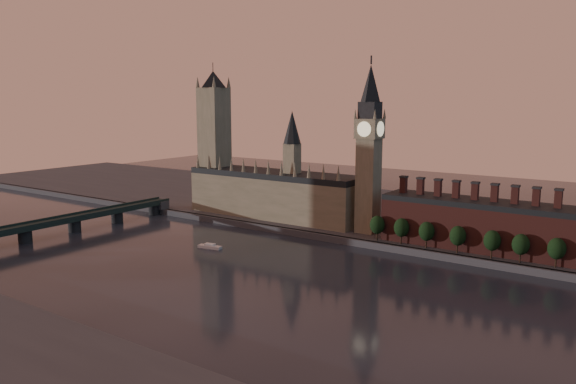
# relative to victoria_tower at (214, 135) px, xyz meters

# --- Properties ---
(ground) EXTENTS (900.00, 900.00, 0.00)m
(ground) POSITION_rel_victoria_tower_xyz_m (120.00, -115.00, -59.09)
(ground) COLOR black
(ground) RESTS_ON ground
(north_bank) EXTENTS (900.00, 182.00, 4.00)m
(north_bank) POSITION_rel_victoria_tower_xyz_m (120.00, 63.04, -57.09)
(north_bank) COLOR #414145
(north_bank) RESTS_ON ground
(palace_of_westminster) EXTENTS (130.00, 30.30, 74.00)m
(palace_of_westminster) POSITION_rel_victoria_tower_xyz_m (55.59, -0.09, -37.46)
(palace_of_westminster) COLOR gray
(palace_of_westminster) RESTS_ON north_bank
(victoria_tower) EXTENTS (24.00, 24.00, 108.00)m
(victoria_tower) POSITION_rel_victoria_tower_xyz_m (0.00, 0.00, 0.00)
(victoria_tower) COLOR gray
(victoria_tower) RESTS_ON north_bank
(big_ben) EXTENTS (15.00, 15.00, 107.00)m
(big_ben) POSITION_rel_victoria_tower_xyz_m (130.00, -5.00, -2.26)
(big_ben) COLOR gray
(big_ben) RESTS_ON north_bank
(chimney_block) EXTENTS (110.00, 25.00, 37.00)m
(chimney_block) POSITION_rel_victoria_tower_xyz_m (200.00, -5.00, -41.27)
(chimney_block) COLOR #5B2723
(chimney_block) RESTS_ON north_bank
(embankment_tree_0) EXTENTS (8.60, 8.60, 14.88)m
(embankment_tree_0) POSITION_rel_victoria_tower_xyz_m (144.46, -21.29, -45.62)
(embankment_tree_0) COLOR black
(embankment_tree_0) RESTS_ON north_bank
(embankment_tree_1) EXTENTS (8.60, 8.60, 14.88)m
(embankment_tree_1) POSITION_rel_victoria_tower_xyz_m (158.97, -20.03, -45.62)
(embankment_tree_1) COLOR black
(embankment_tree_1) RESTS_ON north_bank
(embankment_tree_2) EXTENTS (8.60, 8.60, 14.88)m
(embankment_tree_2) POSITION_rel_victoria_tower_xyz_m (174.10, -20.72, -45.62)
(embankment_tree_2) COLOR black
(embankment_tree_2) RESTS_ON north_bank
(embankment_tree_3) EXTENTS (8.60, 8.60, 14.88)m
(embankment_tree_3) POSITION_rel_victoria_tower_xyz_m (191.57, -21.12, -45.62)
(embankment_tree_3) COLOR black
(embankment_tree_3) RESTS_ON north_bank
(embankment_tree_4) EXTENTS (8.60, 8.60, 14.88)m
(embankment_tree_4) POSITION_rel_victoria_tower_xyz_m (209.47, -21.14, -45.62)
(embankment_tree_4) COLOR black
(embankment_tree_4) RESTS_ON north_bank
(embankment_tree_5) EXTENTS (8.60, 8.60, 14.88)m
(embankment_tree_5) POSITION_rel_victoria_tower_xyz_m (223.44, -21.00, -45.62)
(embankment_tree_5) COLOR black
(embankment_tree_5) RESTS_ON north_bank
(embankment_tree_6) EXTENTS (8.60, 8.60, 14.88)m
(embankment_tree_6) POSITION_rel_victoria_tower_xyz_m (239.77, -19.59, -45.62)
(embankment_tree_6) COLOR black
(embankment_tree_6) RESTS_ON north_bank
(westminster_bridge) EXTENTS (14.00, 200.00, 11.55)m
(westminster_bridge) POSITION_rel_victoria_tower_xyz_m (-35.00, -117.70, -51.65)
(westminster_bridge) COLOR #1C2B27
(westminster_bridge) RESTS_ON ground
(river_boat) EXTENTS (14.72, 6.59, 2.84)m
(river_boat) POSITION_rel_victoria_tower_xyz_m (65.68, -78.38, -58.00)
(river_boat) COLOR silver
(river_boat) RESTS_ON ground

